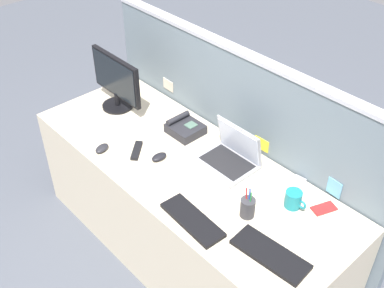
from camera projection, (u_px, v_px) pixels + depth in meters
name	position (u px, v px, depth m)	size (l,w,h in m)	color
ground_plane	(187.00, 249.00, 3.25)	(10.00, 10.00, 0.00)	#4C515B
desk	(186.00, 209.00, 3.02)	(2.12, 0.80, 0.76)	beige
cubicle_divider	(236.00, 144.00, 3.08)	(2.24, 0.08, 1.34)	slate
desktop_monitor	(116.00, 81.00, 3.16)	(0.47, 0.21, 0.37)	black
laptop	(231.00, 155.00, 2.76)	(0.32, 0.27, 0.24)	#9EA0A8
desk_phone	(185.00, 128.00, 3.02)	(0.20, 0.19, 0.10)	#232328
keyboard_main	(270.00, 254.00, 2.25)	(0.38, 0.15, 0.02)	black
keyboard_spare	(192.00, 220.00, 2.42)	(0.38, 0.13, 0.02)	black
computer_mouse_right_hand	(102.00, 148.00, 2.88)	(0.06, 0.10, 0.03)	#232328
computer_mouse_left_hand	(159.00, 157.00, 2.81)	(0.06, 0.10, 0.03)	black
pen_cup	(248.00, 207.00, 2.43)	(0.08, 0.08, 0.17)	#333338
cell_phone_silver_slab	(296.00, 183.00, 2.65)	(0.07, 0.13, 0.01)	#B7BAC1
cell_phone_red_case	(324.00, 208.00, 2.49)	(0.07, 0.13, 0.01)	#B22323
tv_remote	(137.00, 150.00, 2.87)	(0.04, 0.17, 0.02)	black
coffee_mug	(294.00, 199.00, 2.48)	(0.13, 0.09, 0.10)	#197A84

